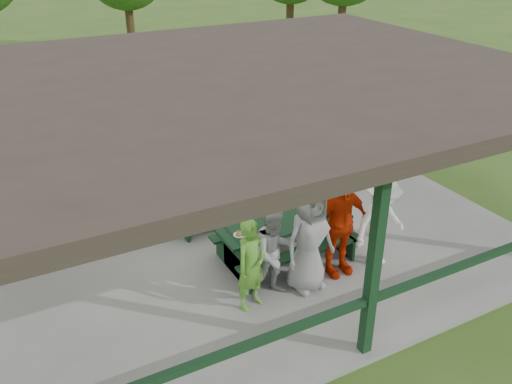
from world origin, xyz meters
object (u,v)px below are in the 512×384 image
contestant_green (251,264)px  contestant_white_fedora (381,223)px  picnic_table_far (224,194)px  spectator_grey (276,148)px  picnic_table_near (285,236)px  contestant_grey_left (275,252)px  spectator_lblue (184,166)px  pickup_truck (243,90)px  farm_trailer (8,105)px  contestant_grey_mid (309,239)px  contestant_red (339,224)px  spectator_blue (134,164)px

contestant_green → contestant_white_fedora: size_ratio=0.90×
picnic_table_far → spectator_grey: spectator_grey is taller
picnic_table_near → contestant_white_fedora: contestant_white_fedora is taller
contestant_grey_left → spectator_lblue: 3.74m
picnic_table_near → pickup_truck: (3.28, 8.22, 0.15)m
farm_trailer → contestant_white_fedora: bearing=-83.9°
picnic_table_near → contestant_grey_mid: (-0.11, -0.92, 0.47)m
contestant_green → spectator_lblue: bearing=66.3°
contestant_grey_left → contestant_white_fedora: size_ratio=0.94×
contestant_green → picnic_table_far: bearing=55.1°
picnic_table_far → spectator_lblue: spectator_lblue is taller
contestant_red → spectator_lblue: bearing=110.7°
contestant_grey_mid → spectator_blue: contestant_grey_mid is taller
contestant_red → contestant_grey_left: bearing=-177.5°
contestant_green → spectator_grey: size_ratio=0.95×
contestant_green → contestant_white_fedora: contestant_white_fedora is taller
contestant_green → pickup_truck: contestant_green is taller
pickup_truck → contestant_green: bearing=154.4°
spectator_grey → spectator_blue: bearing=-1.1°
spectator_lblue → contestant_white_fedora: bearing=124.8°
picnic_table_near → picnic_table_far: 2.02m
contestant_red → picnic_table_near: bearing=125.7°
contestant_green → spectator_lblue: size_ratio=0.91×
contestant_grey_left → picnic_table_far: bearing=81.1°
contestant_grey_left → contestant_grey_mid: size_ratio=0.88×
picnic_table_far → spectator_grey: (1.77, 0.93, 0.36)m
picnic_table_near → spectator_grey: size_ratio=1.47×
contestant_red → spectator_blue: bearing=119.2°
spectator_blue → farm_trailer: size_ratio=0.45×
contestant_green → spectator_grey: bearing=37.4°
spectator_blue → farm_trailer: 6.94m
picnic_table_far → contestant_grey_left: 2.91m
spectator_blue → farm_trailer: spectator_blue is taller
spectator_grey → contestant_red: bearing=83.5°
contestant_white_fedora → spectator_grey: (0.11, 3.87, -0.02)m
picnic_table_near → spectator_blue: bearing=117.3°
farm_trailer → picnic_table_near: bearing=-88.5°
picnic_table_far → contestant_white_fedora: bearing=-60.6°
spectator_lblue → farm_trailer: (-2.83, 7.19, -0.26)m
contestant_grey_mid → farm_trailer: size_ratio=0.46×
contestant_white_fedora → spectator_lblue: size_ratio=1.00×
contestant_green → contestant_grey_mid: bearing=-17.7°
contestant_grey_left → contestant_white_fedora: contestant_white_fedora is taller
contestant_grey_mid → farm_trailer: (-3.52, 10.99, -0.33)m
spectator_blue → contestant_red: bearing=128.2°
contestant_green → contestant_white_fedora: (2.55, -0.01, 0.06)m
spectator_grey → contestant_grey_mid: bearing=74.7°
picnic_table_near → picnic_table_far: same height
spectator_grey → farm_trailer: (-5.11, 7.14, -0.22)m
picnic_table_far → spectator_blue: size_ratio=1.36×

